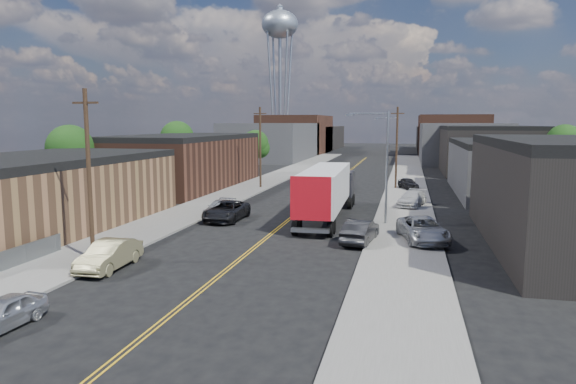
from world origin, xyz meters
The scene contains 34 objects.
ground centered at (0.00, 60.00, 0.00)m, with size 260.00×260.00×0.00m, color black.
centerline centered at (0.00, 45.00, 0.01)m, with size 0.32×120.00×0.01m, color gold.
sidewalk_left centered at (-9.50, 45.00, 0.07)m, with size 5.00×140.00×0.15m, color slate.
sidewalk_right centered at (9.50, 45.00, 0.07)m, with size 5.00×140.00×0.15m, color slate.
warehouse_tan centered at (-18.00, 18.00, 2.80)m, with size 12.00×22.00×5.60m.
warehouse_brown centered at (-18.00, 44.00, 3.30)m, with size 12.00×26.00×6.60m.
industrial_right_b centered at (22.00, 46.00, 3.05)m, with size 14.00×24.00×6.10m.
industrial_right_c centered at (22.00, 72.00, 3.80)m, with size 14.00×22.00×7.60m.
skyline_left_a centered at (-20.00, 95.00, 4.00)m, with size 16.00×30.00×8.00m, color #39393B.
skyline_right_a centered at (20.00, 95.00, 4.00)m, with size 16.00×30.00×8.00m, color #39393B.
skyline_left_b centered at (-20.00, 120.00, 5.00)m, with size 16.00×26.00×10.00m, color #49291D.
skyline_right_b centered at (20.00, 120.00, 5.00)m, with size 16.00×26.00×10.00m, color #49291D.
skyline_left_c centered at (-20.00, 140.00, 3.50)m, with size 16.00×40.00×7.00m, color black.
skyline_right_c centered at (20.00, 140.00, 3.50)m, with size 16.00×40.00×7.00m, color black.
water_tower centered at (-22.00, 110.00, 30.65)m, with size 9.00×9.00×36.90m.
streetlight_near centered at (7.60, 25.00, 5.33)m, with size 3.39×0.25×9.00m.
streetlight_far centered at (7.60, 60.00, 5.33)m, with size 3.39×0.25×9.00m.
utility_pole_left_near centered at (-8.20, 10.00, 5.14)m, with size 1.60×0.26×10.00m.
utility_pole_left_far centered at (-8.20, 45.00, 5.14)m, with size 1.60×0.26×10.00m.
utility_pole_right centered at (8.20, 48.00, 5.14)m, with size 1.60×0.26×10.00m.
tree_left_near centered at (-23.94, 30.00, 5.18)m, with size 4.85×4.76×7.91m.
tree_left_mid centered at (-23.94, 55.00, 5.48)m, with size 5.10×5.04×8.37m.
tree_left_far centered at (-13.94, 62.00, 4.57)m, with size 4.35×4.20×6.97m.
tree_right_far centered at (30.06, 60.00, 5.18)m, with size 4.85×4.76×7.91m.
semi_truck centered at (3.09, 27.05, 2.51)m, with size 3.27×16.85×4.40m.
car_left_a centered at (-5.78, 0.41, 0.64)m, with size 1.52×3.78×1.29m, color silver.
car_left_b centered at (-6.40, 8.85, 0.79)m, with size 1.68×4.81×1.59m, color #888259.
car_left_c centered at (-5.00, 23.91, 0.80)m, with size 2.67×5.79×1.61m, color black.
car_left_d centered at (-6.40, 26.00, 0.65)m, with size 1.82×4.48×1.30m, color #B7BBBD.
car_right_oncoming centered at (6.60, 18.34, 0.80)m, with size 1.69×4.86×1.60m, color black.
car_right_lot_a centered at (10.73, 19.23, 0.95)m, with size 2.67×5.78×1.61m, color #A7A9AC.
car_right_lot_b centered at (10.10, 34.32, 0.87)m, with size 2.01×4.95×1.44m, color #BBBBBB.
car_right_lot_c centered at (9.70, 47.60, 0.80)m, with size 1.54×3.82×1.30m, color black.
car_ahead_truck centered at (1.50, 45.32, 0.80)m, with size 2.66×5.77×1.60m, color black.
Camera 1 is at (9.62, -15.89, 8.08)m, focal length 32.00 mm.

